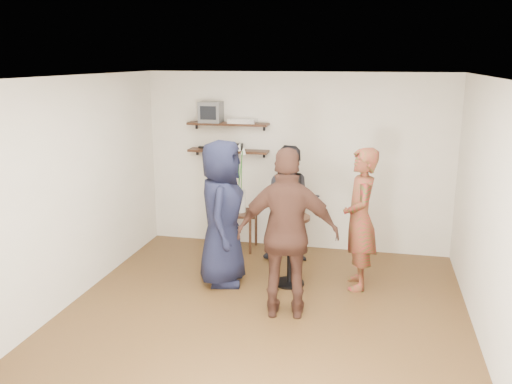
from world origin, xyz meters
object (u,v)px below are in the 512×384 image
at_px(person_navy, 222,213).
at_px(side_table, 241,218).
at_px(crt_monitor, 211,112).
at_px(drinks_table, 290,241).
at_px(person_brown, 288,234).
at_px(person_plaid, 360,219).
at_px(person_dark, 292,204).
at_px(dvd_deck, 243,121).
at_px(radio, 235,147).

bearing_deg(person_navy, side_table, -4.17).
height_order(crt_monitor, drinks_table, crt_monitor).
bearing_deg(drinks_table, person_brown, -82.70).
xyz_separation_m(drinks_table, person_plaid, (0.84, 0.12, 0.30)).
bearing_deg(side_table, person_plaid, -30.07).
xyz_separation_m(person_dark, person_brown, (0.23, -1.68, 0.12)).
relative_size(crt_monitor, person_dark, 0.20).
distance_m(person_plaid, person_dark, 1.20).
distance_m(dvd_deck, person_navy, 1.74).
xyz_separation_m(person_dark, person_navy, (-0.72, -0.96, 0.10)).
xyz_separation_m(crt_monitor, drinks_table, (1.40, -1.32, -1.44)).
height_order(person_dark, person_navy, person_navy).
xyz_separation_m(person_navy, person_brown, (0.95, -0.72, 0.03)).
relative_size(dvd_deck, side_table, 0.70).
bearing_deg(person_plaid, person_brown, -45.37).
xyz_separation_m(side_table, person_brown, (1.03, -1.98, 0.46)).
bearing_deg(drinks_table, radio, 128.40).
xyz_separation_m(side_table, person_dark, (0.81, -0.30, 0.34)).
bearing_deg(crt_monitor, dvd_deck, 0.00).
distance_m(radio, side_table, 1.06).
distance_m(crt_monitor, person_dark, 1.82).
relative_size(drinks_table, person_brown, 0.48).
relative_size(radio, drinks_table, 0.25).
relative_size(radio, side_table, 0.38).
bearing_deg(person_brown, person_navy, -44.63).
height_order(dvd_deck, person_brown, dvd_deck).
bearing_deg(drinks_table, dvd_deck, 125.20).
height_order(dvd_deck, person_dark, dvd_deck).
distance_m(radio, drinks_table, 1.93).
relative_size(radio, person_plaid, 0.13).
xyz_separation_m(dvd_deck, drinks_table, (0.93, -1.32, -1.32)).
bearing_deg(drinks_table, side_table, 129.05).
bearing_deg(person_plaid, person_dark, -135.02).
bearing_deg(person_plaid, side_table, -128.10).
bearing_deg(person_dark, side_table, 151.59).
height_order(radio, side_table, radio).
height_order(drinks_table, person_plaid, person_plaid).
height_order(crt_monitor, person_dark, crt_monitor).
height_order(crt_monitor, person_plaid, crt_monitor).
bearing_deg(drinks_table, crt_monitor, 136.87).
height_order(side_table, person_brown, person_brown).
distance_m(person_plaid, person_brown, 1.21).
distance_m(person_dark, person_brown, 1.70).
bearing_deg(person_brown, radio, -69.22).
height_order(radio, person_dark, person_dark).
xyz_separation_m(crt_monitor, side_table, (0.48, -0.17, -1.54)).
relative_size(dvd_deck, person_dark, 0.24).
bearing_deg(drinks_table, person_plaid, 8.03).
xyz_separation_m(person_plaid, person_brown, (-0.73, -0.96, 0.06)).
distance_m(person_navy, person_brown, 1.19).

